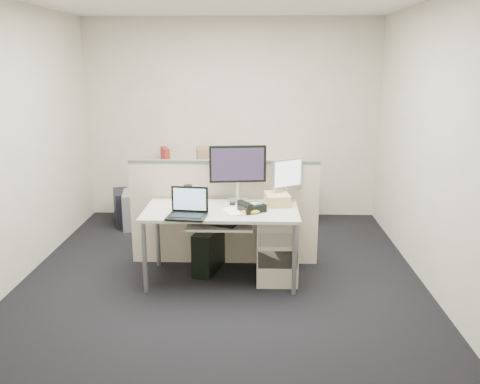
{
  "coord_description": "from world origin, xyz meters",
  "views": [
    {
      "loc": [
        0.33,
        -4.73,
        2.13
      ],
      "look_at": [
        0.18,
        0.15,
        0.87
      ],
      "focal_mm": 38.0,
      "sensor_mm": 36.0,
      "label": 1
    }
  ],
  "objects_px": {
    "monitor_main": "(238,173)",
    "laptop": "(186,204)",
    "desk": "(221,216)",
    "desk_phone": "(252,208)"
  },
  "relations": [
    {
      "from": "desk",
      "to": "laptop",
      "type": "distance_m",
      "value": 0.46
    },
    {
      "from": "monitor_main",
      "to": "desk_phone",
      "type": "relative_size",
      "value": 2.57
    },
    {
      "from": "desk_phone",
      "to": "laptop",
      "type": "bearing_deg",
      "value": 168.21
    },
    {
      "from": "monitor_main",
      "to": "laptop",
      "type": "relative_size",
      "value": 1.64
    },
    {
      "from": "monitor_main",
      "to": "laptop",
      "type": "xyz_separation_m",
      "value": [
        -0.45,
        -0.6,
        -0.16
      ]
    },
    {
      "from": "desk",
      "to": "monitor_main",
      "type": "bearing_deg",
      "value": 64.89
    },
    {
      "from": "monitor_main",
      "to": "laptop",
      "type": "bearing_deg",
      "value": -133.52
    },
    {
      "from": "monitor_main",
      "to": "laptop",
      "type": "height_order",
      "value": "monitor_main"
    },
    {
      "from": "desk",
      "to": "desk_phone",
      "type": "bearing_deg",
      "value": -10.63
    },
    {
      "from": "laptop",
      "to": "monitor_main",
      "type": "bearing_deg",
      "value": 59.49
    }
  ]
}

